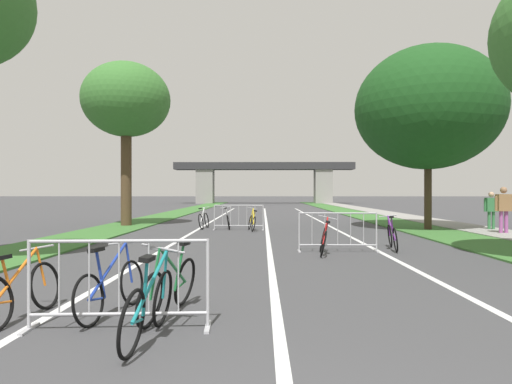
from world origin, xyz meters
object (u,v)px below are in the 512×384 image
Objects in this scene: bicycle_orange_5 at (21,291)px; pedestrian_in_red_jacket at (504,206)px; bicycle_white_1 at (204,220)px; bicycle_red_7 at (324,240)px; tree_right_oak_near at (428,108)px; bicycle_purple_6 at (392,236)px; tree_left_cypress_far at (126,101)px; pedestrian_strolling at (491,207)px; bicycle_silver_3 at (228,220)px; crowd_barrier_second at (338,232)px; bicycle_green_8 at (170,287)px; crowd_barrier_third at (239,218)px; bicycle_blue_2 at (112,287)px; bicycle_yellow_4 at (252,222)px; crowd_barrier_nearest at (119,285)px; bicycle_teal_0 at (149,305)px.

pedestrian_in_red_jacket is at bearing 48.54° from bicycle_orange_5.
bicycle_red_7 is (4.12, -7.74, -0.01)m from bicycle_white_1.
tree_right_oak_near reaches higher than bicycle_purple_6.
tree_left_cypress_far reaches higher than pedestrian_strolling.
crowd_barrier_second is at bearing -67.97° from bicycle_silver_3.
bicycle_white_1 is 1.06× the size of pedestrian_strolling.
pedestrian_strolling is (7.78, 6.77, 0.60)m from bicycle_red_7.
bicycle_orange_5 is at bearing 17.61° from bicycle_green_8.
bicycle_orange_5 is 1.01× the size of bicycle_red_7.
crowd_barrier_third is at bearing -18.69° from tree_left_cypress_far.
bicycle_blue_2 is 0.96× the size of bicycle_green_8.
bicycle_blue_2 is 12.31m from bicycle_yellow_4.
bicycle_yellow_4 is at bearing -177.39° from tree_right_oak_near.
crowd_barrier_nearest is at bearing -52.30° from bicycle_blue_2.
pedestrian_in_red_jacket reaches higher than bicycle_yellow_4.
crowd_barrier_second is at bearing -51.56° from bicycle_white_1.
tree_left_cypress_far is 4.33× the size of bicycle_purple_6.
crowd_barrier_third reaches higher than bicycle_teal_0.
bicycle_purple_6 is at bearing 53.26° from crowd_barrier_nearest.
bicycle_silver_3 is (0.48, 13.19, -0.01)m from bicycle_blue_2.
bicycle_silver_3 reaches higher than bicycle_yellow_4.
bicycle_silver_3 is (-8.36, 0.64, -4.71)m from tree_right_oak_near.
bicycle_blue_2 is at bearing 49.38° from pedestrian_strolling.
bicycle_purple_6 is at bearing -57.00° from bicycle_silver_3.
bicycle_yellow_4 is (5.89, -2.24, -5.45)m from tree_left_cypress_far.
bicycle_teal_0 is (-8.08, -13.53, -4.68)m from tree_right_oak_near.
crowd_barrier_second is 1.64m from bicycle_purple_6.
crowd_barrier_second reaches higher than bicycle_teal_0.
bicycle_green_8 is (0.02, 0.94, -0.00)m from bicycle_teal_0.
pedestrian_in_red_jacket reaches higher than crowd_barrier_nearest.
bicycle_silver_3 reaches higher than bicycle_teal_0.
tree_right_oak_near is 8.69m from bicycle_yellow_4.
tree_right_oak_near reaches higher than crowd_barrier_second.
crowd_barrier_third is 1.32× the size of bicycle_red_7.
bicycle_purple_6 is (6.15, -6.79, -0.00)m from bicycle_white_1.
bicycle_purple_6 is 6.81m from pedestrian_in_red_jacket.
pedestrian_in_red_jacket is (9.93, -2.03, 0.57)m from crowd_barrier_third.
crowd_barrier_nearest is 1.26× the size of bicycle_white_1.
bicycle_orange_5 is (-0.46, -13.48, -0.02)m from bicycle_white_1.
bicycle_orange_5 is 0.93× the size of bicycle_purple_6.
bicycle_teal_0 is 1.05× the size of pedestrian_strolling.
tree_left_cypress_far is 8.33m from bicycle_yellow_4.
crowd_barrier_second is 1.21× the size of bicycle_purple_6.
crowd_barrier_third is 10.36m from pedestrian_strolling.
bicycle_green_8 reaches higher than bicycle_teal_0.
crowd_barrier_nearest is 13.78m from bicycle_silver_3.
crowd_barrier_third reaches higher than bicycle_yellow_4.
tree_left_cypress_far is 4.53× the size of bicycle_teal_0.
pedestrian_strolling is (11.01, 12.87, 0.46)m from crowd_barrier_nearest.
bicycle_green_8 is (-3.21, -6.07, -0.13)m from crowd_barrier_second.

